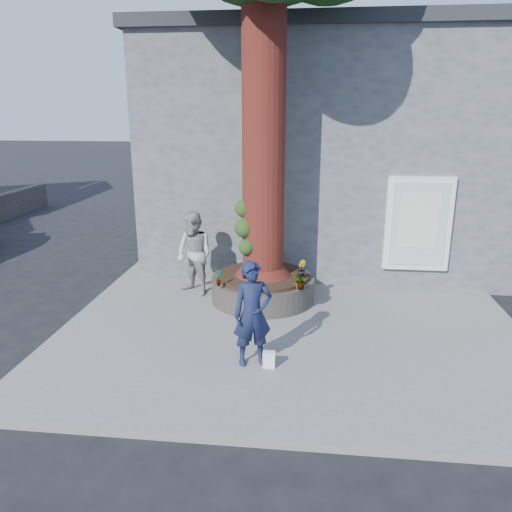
# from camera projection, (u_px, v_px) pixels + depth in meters

# --- Properties ---
(ground) EXTENTS (120.00, 120.00, 0.00)m
(ground) POSITION_uv_depth(u_px,v_px,m) (211.00, 341.00, 9.50)
(ground) COLOR black
(ground) RESTS_ON ground
(pavement) EXTENTS (9.00, 8.00, 0.12)m
(pavement) POSITION_uv_depth(u_px,v_px,m) (292.00, 321.00, 10.28)
(pavement) COLOR slate
(pavement) RESTS_ON ground
(yellow_line) EXTENTS (0.10, 30.00, 0.01)m
(yellow_line) POSITION_uv_depth(u_px,v_px,m) (81.00, 314.00, 10.79)
(yellow_line) COLOR yellow
(yellow_line) RESTS_ON ground
(stone_shop) EXTENTS (10.30, 8.30, 6.30)m
(stone_shop) POSITION_uv_depth(u_px,v_px,m) (336.00, 147.00, 15.20)
(stone_shop) COLOR #525557
(stone_shop) RESTS_ON ground
(planter) EXTENTS (2.30, 2.30, 0.60)m
(planter) POSITION_uv_depth(u_px,v_px,m) (263.00, 287.00, 11.21)
(planter) COLOR black
(planter) RESTS_ON pavement
(man) EXTENTS (0.76, 0.63, 1.79)m
(man) POSITION_uv_depth(u_px,v_px,m) (253.00, 314.00, 8.21)
(man) COLOR #151C3A
(man) RESTS_ON pavement
(woman) EXTENTS (1.18, 1.11, 1.92)m
(woman) POSITION_uv_depth(u_px,v_px,m) (194.00, 254.00, 11.39)
(woman) COLOR #A2A19B
(woman) RESTS_ON pavement
(shopping_bag) EXTENTS (0.20, 0.12, 0.28)m
(shopping_bag) POSITION_uv_depth(u_px,v_px,m) (269.00, 359.00, 8.28)
(shopping_bag) COLOR white
(shopping_bag) RESTS_ON pavement
(plant_a) EXTENTS (0.21, 0.22, 0.34)m
(plant_a) POSITION_uv_depth(u_px,v_px,m) (218.00, 278.00, 10.35)
(plant_a) COLOR gray
(plant_a) RESTS_ON planter
(plant_b) EXTENTS (0.25, 0.26, 0.40)m
(plant_b) POSITION_uv_depth(u_px,v_px,m) (301.00, 269.00, 10.82)
(plant_b) COLOR gray
(plant_b) RESTS_ON planter
(plant_c) EXTENTS (0.26, 0.26, 0.36)m
(plant_c) POSITION_uv_depth(u_px,v_px,m) (300.00, 280.00, 10.17)
(plant_c) COLOR gray
(plant_c) RESTS_ON planter
(plant_d) EXTENTS (0.36, 0.37, 0.32)m
(plant_d) POSITION_uv_depth(u_px,v_px,m) (300.00, 281.00, 10.17)
(plant_d) COLOR gray
(plant_d) RESTS_ON planter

